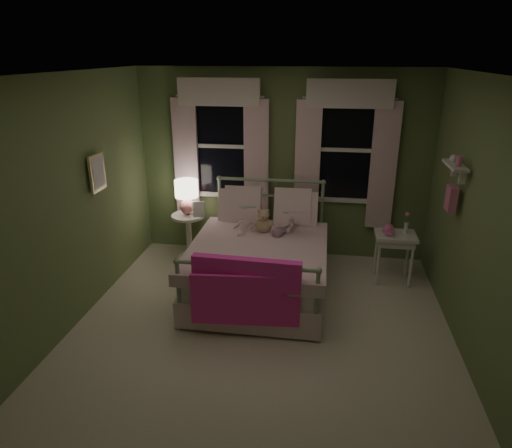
% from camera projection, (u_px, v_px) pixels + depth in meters
% --- Properties ---
extents(room_shell, '(4.20, 4.20, 4.20)m').
position_uv_depth(room_shell, '(261.00, 216.00, 4.37)').
color(room_shell, silver).
rests_on(room_shell, ground).
extents(bed, '(1.58, 2.04, 1.18)m').
position_uv_depth(bed, '(260.00, 261.00, 5.56)').
color(bed, white).
rests_on(bed, ground).
extents(pink_throw, '(1.10, 0.21, 0.71)m').
position_uv_depth(pink_throw, '(246.00, 285.00, 4.53)').
color(pink_throw, '#FB31B3').
rests_on(pink_throw, bed).
extents(child_left, '(0.28, 0.19, 0.75)m').
position_uv_depth(child_left, '(243.00, 206.00, 5.79)').
color(child_left, '#F7D1DD').
rests_on(child_left, bed).
extents(child_right, '(0.42, 0.38, 0.71)m').
position_uv_depth(child_right, '(287.00, 209.00, 5.72)').
color(child_right, '#F7D1DD').
rests_on(child_right, bed).
extents(book_left, '(0.21, 0.14, 0.26)m').
position_uv_depth(book_left, '(240.00, 211.00, 5.55)').
color(book_left, beige).
rests_on(book_left, child_left).
extents(book_right, '(0.22, 0.17, 0.26)m').
position_uv_depth(book_right, '(285.00, 216.00, 5.49)').
color(book_right, beige).
rests_on(book_right, child_right).
extents(teddy_bear, '(0.24, 0.20, 0.32)m').
position_uv_depth(teddy_bear, '(263.00, 222.00, 5.66)').
color(teddy_bear, tan).
rests_on(teddy_bear, bed).
extents(nightstand_left, '(0.46, 0.46, 0.65)m').
position_uv_depth(nightstand_left, '(189.00, 230.00, 6.43)').
color(nightstand_left, white).
rests_on(nightstand_left, ground).
extents(table_lamp, '(0.32, 0.32, 0.48)m').
position_uv_depth(table_lamp, '(187.00, 194.00, 6.24)').
color(table_lamp, pink).
rests_on(table_lamp, nightstand_left).
extents(book_nightstand, '(0.20, 0.25, 0.02)m').
position_uv_depth(book_nightstand, '(193.00, 216.00, 6.26)').
color(book_nightstand, beige).
rests_on(book_nightstand, nightstand_left).
extents(nightstand_right, '(0.50, 0.40, 0.64)m').
position_uv_depth(nightstand_right, '(395.00, 241.00, 5.71)').
color(nightstand_right, white).
rests_on(nightstand_right, ground).
extents(pink_toy, '(0.14, 0.20, 0.14)m').
position_uv_depth(pink_toy, '(388.00, 229.00, 5.66)').
color(pink_toy, pink).
rests_on(pink_toy, nightstand_right).
extents(bud_vase, '(0.06, 0.06, 0.28)m').
position_uv_depth(bud_vase, '(407.00, 223.00, 5.66)').
color(bud_vase, white).
rests_on(bud_vase, nightstand_right).
extents(window_left, '(1.34, 0.13, 1.96)m').
position_uv_depth(window_left, '(220.00, 141.00, 6.25)').
color(window_left, black).
rests_on(window_left, room_shell).
extents(window_right, '(1.34, 0.13, 1.96)m').
position_uv_depth(window_right, '(346.00, 145.00, 6.01)').
color(window_right, black).
rests_on(window_right, room_shell).
extents(wall_shelf, '(0.15, 0.50, 0.60)m').
position_uv_depth(wall_shelf, '(453.00, 182.00, 4.67)').
color(wall_shelf, white).
rests_on(wall_shelf, room_shell).
extents(framed_picture, '(0.03, 0.32, 0.42)m').
position_uv_depth(framed_picture, '(97.00, 173.00, 5.13)').
color(framed_picture, beige).
rests_on(framed_picture, room_shell).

